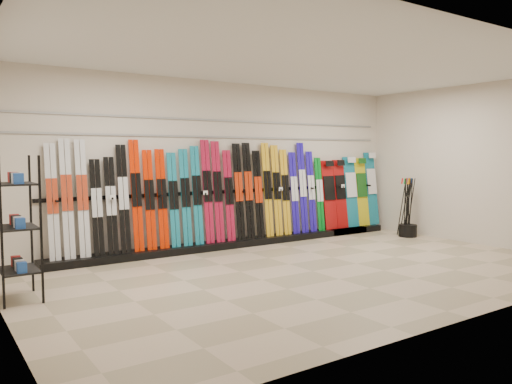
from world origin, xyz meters
TOP-DOWN VIEW (x-y plane):
  - floor at (0.00, 0.00)m, footprint 8.00×8.00m
  - back_wall at (0.00, 2.50)m, footprint 8.00×0.00m
  - left_wall at (-4.00, 0.00)m, footprint 0.00×5.00m
  - right_wall at (4.00, 0.00)m, footprint 0.00×5.00m
  - ceiling at (0.00, 0.00)m, footprint 8.00×8.00m
  - ski_rack_base at (0.22, 2.28)m, footprint 8.00×0.40m
  - skis at (-0.46, 2.33)m, footprint 5.38×0.23m
  - snowboards at (3.10, 2.36)m, footprint 1.59×0.25m
  - accessory_rack at (-3.75, 0.83)m, footprint 0.40×0.60m
  - pole_bin at (3.60, 1.23)m, footprint 0.37×0.37m
  - ski_poles at (3.61, 1.27)m, footprint 0.37×0.24m
  - slatwall_rail_0 at (0.00, 2.48)m, footprint 7.60×0.02m
  - slatwall_rail_1 at (0.00, 2.48)m, footprint 7.60×0.02m

SIDE VIEW (x-z plane):
  - floor at x=0.00m, z-range 0.00..0.00m
  - ski_rack_base at x=0.22m, z-range 0.00..0.12m
  - pole_bin at x=3.60m, z-range 0.00..0.25m
  - ski_poles at x=3.61m, z-range 0.02..1.20m
  - accessory_rack at x=-3.75m, z-range 0.00..1.68m
  - snowboards at x=3.10m, z-range 0.07..1.67m
  - skis at x=-0.46m, z-range 0.06..1.88m
  - back_wall at x=0.00m, z-range -2.50..5.50m
  - left_wall at x=-4.00m, z-range -1.00..4.00m
  - right_wall at x=4.00m, z-range -1.00..4.00m
  - slatwall_rail_0 at x=0.00m, z-range 1.98..2.02m
  - slatwall_rail_1 at x=0.00m, z-range 2.28..2.31m
  - ceiling at x=0.00m, z-range 3.00..3.00m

